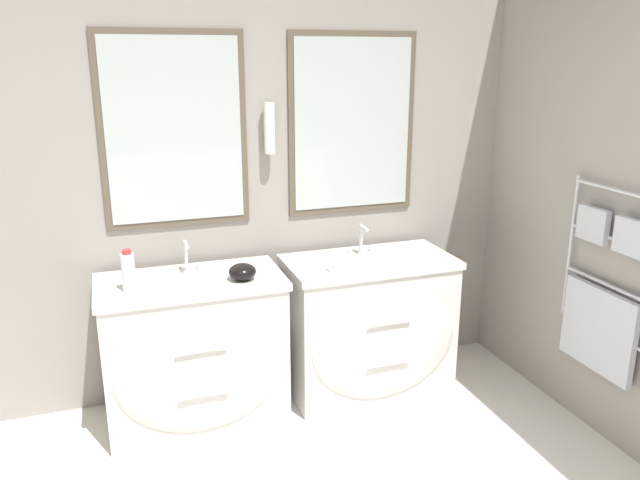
# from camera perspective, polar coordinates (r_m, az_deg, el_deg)

# --- Properties ---
(wall_back) EXTENTS (5.12, 0.14, 2.60)m
(wall_back) POSITION_cam_1_polar(r_m,az_deg,el_deg) (3.67, -8.17, 5.66)
(wall_back) COLOR gray
(wall_back) RESTS_ON ground_plane
(wall_right) EXTENTS (0.13, 4.21, 2.60)m
(wall_right) POSITION_cam_1_polar(r_m,az_deg,el_deg) (3.46, 26.71, 3.02)
(wall_right) COLOR gray
(wall_right) RESTS_ON ground_plane
(vanity_left) EXTENTS (1.00, 0.58, 0.84)m
(vanity_left) POSITION_cam_1_polar(r_m,az_deg,el_deg) (3.56, -11.33, -9.92)
(vanity_left) COLOR silver
(vanity_left) RESTS_ON ground_plane
(vanity_right) EXTENTS (1.00, 0.58, 0.84)m
(vanity_right) POSITION_cam_1_polar(r_m,az_deg,el_deg) (3.82, 4.61, -7.78)
(vanity_right) COLOR silver
(vanity_right) RESTS_ON ground_plane
(faucet_left) EXTENTS (0.17, 0.11, 0.18)m
(faucet_left) POSITION_cam_1_polar(r_m,az_deg,el_deg) (3.52, -12.15, -1.54)
(faucet_left) COLOR silver
(faucet_left) RESTS_ON vanity_left
(faucet_right) EXTENTS (0.17, 0.11, 0.18)m
(faucet_right) POSITION_cam_1_polar(r_m,az_deg,el_deg) (3.78, 3.81, 0.04)
(faucet_right) COLOR silver
(faucet_right) RESTS_ON vanity_right
(toiletry_bottle) EXTENTS (0.07, 0.07, 0.22)m
(toiletry_bottle) POSITION_cam_1_polar(r_m,az_deg,el_deg) (3.30, -17.13, -2.78)
(toiletry_bottle) COLOR silver
(toiletry_bottle) RESTS_ON vanity_left
(amenity_bowl) EXTENTS (0.15, 0.15, 0.09)m
(amenity_bowl) POSITION_cam_1_polar(r_m,az_deg,el_deg) (3.36, -7.11, -2.90)
(amenity_bowl) COLOR black
(amenity_bowl) RESTS_ON vanity_left
(soap_dish) EXTENTS (0.09, 0.06, 0.04)m
(soap_dish) POSITION_cam_1_polar(r_m,az_deg,el_deg) (3.48, 1.44, -2.54)
(soap_dish) COLOR white
(soap_dish) RESTS_ON vanity_right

